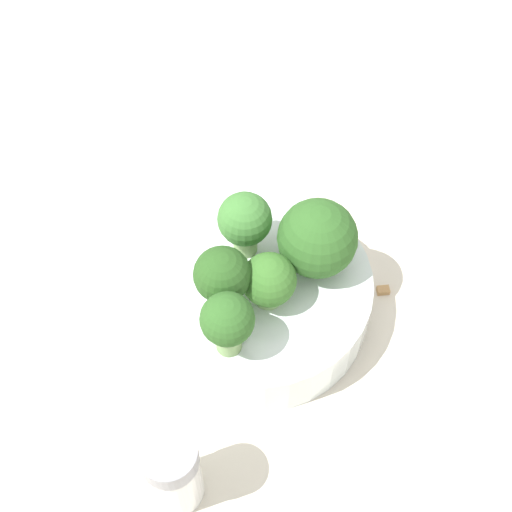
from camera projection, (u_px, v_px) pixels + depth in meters
The scene contains 10 objects.
ground_plane at pixel (256, 309), 0.56m from camera, with size 3.00×3.00×0.00m, color beige.
bowl at pixel (256, 295), 0.55m from camera, with size 0.18×0.18×0.04m, color silver.
broccoli_floret_0 at pixel (228, 322), 0.47m from camera, with size 0.04×0.04×0.06m.
broccoli_floret_1 at pixel (222, 277), 0.49m from camera, with size 0.04×0.04×0.06m.
broccoli_floret_2 at pixel (317, 239), 0.51m from camera, with size 0.06×0.06×0.06m.
broccoli_floret_3 at pixel (269, 281), 0.50m from camera, with size 0.04×0.04×0.05m.
broccoli_floret_4 at pixel (245, 222), 0.52m from camera, with size 0.04×0.04×0.06m.
pepper_shaker at pixel (173, 472), 0.45m from camera, with size 0.04×0.04×0.08m.
almond_crumb_0 at pixel (234, 212), 0.62m from camera, with size 0.01×0.00×0.01m, color olive.
almond_crumb_1 at pixel (384, 289), 0.57m from camera, with size 0.01×0.01×0.01m, color #AD7F4C.
Camera 1 is at (-0.25, -0.14, 0.49)m, focal length 50.00 mm.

